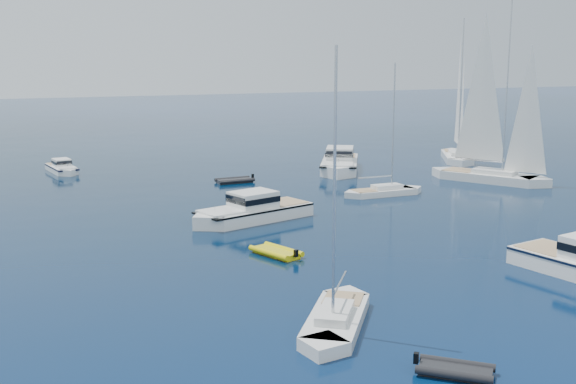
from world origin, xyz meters
The scene contains 11 objects.
ground centered at (0.00, 0.00, 0.00)m, with size 400.00×400.00×0.00m, color navy.
motor_cruiser_centre centered at (-4.45, 28.93, 0.00)m, with size 3.41×11.14×2.92m, color silver, non-canonical shape.
motor_cruiser_distant centered at (12.81, 48.02, 0.00)m, with size 3.90×12.73×3.34m, color white, non-canonical shape.
motor_cruiser_horizon centered at (-15.75, 58.72, 0.00)m, with size 2.22×7.26×1.90m, color white, non-canonical shape.
sailboat_fore centered at (-8.15, 6.50, 0.00)m, with size 2.42×9.32×13.70m, color silver, non-canonical shape.
sailboat_centre centered at (10.31, 33.98, 0.00)m, with size 2.21×8.48×12.47m, color silver, non-canonical shape.
sailboat_sails_r centered at (23.88, 36.15, 0.00)m, with size 3.44×13.23×19.44m, color silver, non-canonical shape.
sailboat_sails_far centered at (29.68, 49.82, 0.00)m, with size 3.09×11.90×17.49m, color white, non-canonical shape.
tender_yellow centered at (-6.26, 19.03, 0.00)m, with size 2.03×3.72×0.95m, color #D7C80C, non-canonical shape.
tender_grey_near centered at (-6.07, -0.21, 0.00)m, with size 1.81×3.22×0.95m, color black, non-canonical shape.
tender_grey_far centered at (-0.31, 45.46, 0.00)m, with size 2.14×3.94×0.95m, color black, non-canonical shape.
Camera 1 is at (-22.78, -22.76, 12.83)m, focal length 44.96 mm.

